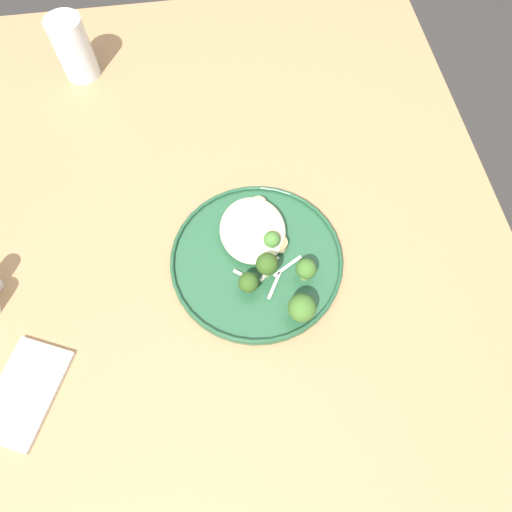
# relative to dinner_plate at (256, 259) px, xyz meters

# --- Properties ---
(ground) EXTENTS (6.00, 6.00, 0.00)m
(ground) POSITION_rel_dinner_plate_xyz_m (-0.00, 0.05, -0.75)
(ground) COLOR #2D2B28
(wooden_dining_table) EXTENTS (1.40, 1.00, 0.74)m
(wooden_dining_table) POSITION_rel_dinner_plate_xyz_m (-0.00, 0.05, -0.09)
(wooden_dining_table) COLOR #9E754C
(wooden_dining_table) RESTS_ON ground
(dinner_plate) EXTENTS (0.29, 0.29, 0.02)m
(dinner_plate) POSITION_rel_dinner_plate_xyz_m (0.00, 0.00, 0.00)
(dinner_plate) COLOR #235133
(dinner_plate) RESTS_ON wooden_dining_table
(noodle_bed) EXTENTS (0.13, 0.11, 0.03)m
(noodle_bed) POSITION_rel_dinner_plate_xyz_m (0.05, -0.00, 0.02)
(noodle_bed) COLOR beige
(noodle_bed) RESTS_ON dinner_plate
(seared_scallop_center_golden) EXTENTS (0.03, 0.03, 0.02)m
(seared_scallop_center_golden) POSITION_rel_dinner_plate_xyz_m (0.04, -0.02, 0.01)
(seared_scallop_center_golden) COLOR #E5C689
(seared_scallop_center_golden) RESTS_ON dinner_plate
(seared_scallop_rear_pale) EXTENTS (0.03, 0.03, 0.01)m
(seared_scallop_rear_pale) POSITION_rel_dinner_plate_xyz_m (0.05, 0.01, 0.01)
(seared_scallop_rear_pale) COLOR beige
(seared_scallop_rear_pale) RESTS_ON dinner_plate
(seared_scallop_tiny_bay) EXTENTS (0.03, 0.03, 0.02)m
(seared_scallop_tiny_bay) POSITION_rel_dinner_plate_xyz_m (0.10, -0.02, 0.01)
(seared_scallop_tiny_bay) COLOR beige
(seared_scallop_tiny_bay) RESTS_ON dinner_plate
(seared_scallop_right_edge) EXTENTS (0.04, 0.04, 0.01)m
(seared_scallop_right_edge) POSITION_rel_dinner_plate_xyz_m (0.06, -0.01, 0.01)
(seared_scallop_right_edge) COLOR #E5C689
(seared_scallop_right_edge) RESTS_ON dinner_plate
(seared_scallop_on_noodles) EXTENTS (0.03, 0.03, 0.02)m
(seared_scallop_on_noodles) POSITION_rel_dinner_plate_xyz_m (0.02, -0.04, 0.01)
(seared_scallop_on_noodles) COLOR #DBB77A
(seared_scallop_on_noodles) RESTS_ON dinner_plate
(seared_scallop_left_edge) EXTENTS (0.04, 0.04, 0.02)m
(seared_scallop_left_edge) POSITION_rel_dinner_plate_xyz_m (0.08, 0.02, 0.01)
(seared_scallop_left_edge) COLOR #DBB77A
(seared_scallop_left_edge) RESTS_ON dinner_plate
(broccoli_floret_left_leaning) EXTENTS (0.03, 0.03, 0.05)m
(broccoli_floret_left_leaning) POSITION_rel_dinner_plate_xyz_m (0.02, -0.03, 0.03)
(broccoli_floret_left_leaning) COLOR #89A356
(broccoli_floret_left_leaning) RESTS_ON dinner_plate
(broccoli_floret_right_tilted) EXTENTS (0.04, 0.04, 0.06)m
(broccoli_floret_right_tilted) POSITION_rel_dinner_plate_xyz_m (-0.11, -0.05, 0.04)
(broccoli_floret_right_tilted) COLOR #7A994C
(broccoli_floret_right_tilted) RESTS_ON dinner_plate
(broccoli_floret_front_edge) EXTENTS (0.03, 0.03, 0.04)m
(broccoli_floret_front_edge) POSITION_rel_dinner_plate_xyz_m (-0.05, 0.02, 0.03)
(broccoli_floret_front_edge) COLOR #7A994C
(broccoli_floret_front_edge) RESTS_ON dinner_plate
(broccoli_floret_center_pile) EXTENTS (0.03, 0.03, 0.05)m
(broccoli_floret_center_pile) POSITION_rel_dinner_plate_xyz_m (-0.04, -0.07, 0.03)
(broccoli_floret_center_pile) COLOR #7A994C
(broccoli_floret_center_pile) RESTS_ON dinner_plate
(broccoli_floret_small_sprig) EXTENTS (0.04, 0.04, 0.06)m
(broccoli_floret_small_sprig) POSITION_rel_dinner_plate_xyz_m (-0.03, -0.01, 0.04)
(broccoli_floret_small_sprig) COLOR #89A356
(broccoli_floret_small_sprig) RESTS_ON dinner_plate
(onion_sliver_curled_piece) EXTENTS (0.04, 0.04, 0.00)m
(onion_sliver_curled_piece) POSITION_rel_dinner_plate_xyz_m (-0.02, -0.02, 0.01)
(onion_sliver_curled_piece) COLOR silver
(onion_sliver_curled_piece) RESTS_ON dinner_plate
(onion_sliver_long_sliver) EXTENTS (0.03, 0.05, 0.00)m
(onion_sliver_long_sliver) POSITION_rel_dinner_plate_xyz_m (-0.02, -0.05, 0.01)
(onion_sliver_long_sliver) COLOR silver
(onion_sliver_long_sliver) RESTS_ON dinner_plate
(onion_sliver_pale_crescent) EXTENTS (0.05, 0.03, 0.00)m
(onion_sliver_pale_crescent) POSITION_rel_dinner_plate_xyz_m (-0.05, -0.02, 0.01)
(onion_sliver_pale_crescent) COLOR silver
(onion_sliver_pale_crescent) RESTS_ON dinner_plate
(onion_sliver_short_strip) EXTENTS (0.03, 0.04, 0.00)m
(onion_sliver_short_strip) POSITION_rel_dinner_plate_xyz_m (-0.03, 0.02, 0.01)
(onion_sliver_short_strip) COLOR silver
(onion_sliver_short_strip) RESTS_ON dinner_plate
(water_glass) EXTENTS (0.07, 0.07, 0.13)m
(water_glass) POSITION_rel_dinner_plate_xyz_m (0.49, 0.30, 0.05)
(water_glass) COLOR silver
(water_glass) RESTS_ON wooden_dining_table
(folded_napkin) EXTENTS (0.17, 0.14, 0.01)m
(folded_napkin) POSITION_rel_dinner_plate_xyz_m (-0.17, 0.37, -0.00)
(folded_napkin) COLOR silver
(folded_napkin) RESTS_ON wooden_dining_table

